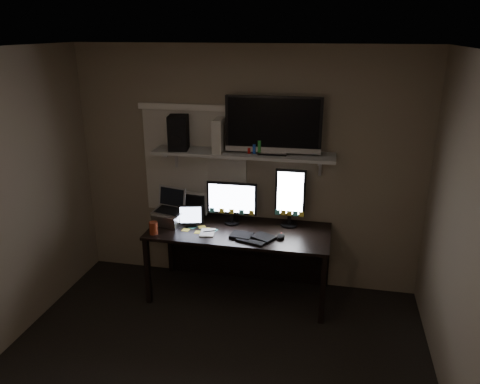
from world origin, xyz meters
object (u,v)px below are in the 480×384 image
(laptop, at_px, (169,208))
(monitor_landscape, at_px, (232,203))
(game_console, at_px, (219,135))
(desk, at_px, (242,241))
(mouse, at_px, (281,236))
(cup, at_px, (154,228))
(monitor_portrait, at_px, (290,198))
(keyboard, at_px, (252,237))
(speaker, at_px, (178,133))
(tablet, at_px, (191,216))
(tv, at_px, (273,126))

(laptop, bearing_deg, monitor_landscape, 27.03)
(game_console, bearing_deg, desk, -18.20)
(monitor_landscape, relative_size, mouse, 4.48)
(cup, xyz_separation_m, game_console, (0.56, 0.45, 0.85))
(cup, bearing_deg, mouse, 6.72)
(desk, height_order, monitor_portrait, monitor_portrait)
(keyboard, relative_size, mouse, 3.76)
(monitor_landscape, relative_size, cup, 4.17)
(monitor_portrait, distance_m, keyboard, 0.56)
(monitor_landscape, bearing_deg, game_console, 163.79)
(speaker, bearing_deg, desk, -15.04)
(desk, height_order, tablet, tablet)
(desk, bearing_deg, mouse, -28.53)
(monitor_landscape, distance_m, speaker, 0.89)
(monitor_portrait, bearing_deg, monitor_landscape, -173.26)
(monitor_portrait, height_order, keyboard, monitor_portrait)
(mouse, bearing_deg, tablet, 172.77)
(tablet, bearing_deg, game_console, 22.47)
(keyboard, height_order, speaker, speaker)
(laptop, relative_size, speaker, 1.04)
(mouse, distance_m, tablet, 0.94)
(monitor_portrait, bearing_deg, mouse, -96.85)
(monitor_landscape, bearing_deg, monitor_portrait, 5.04)
(cup, xyz_separation_m, speaker, (0.14, 0.44, 0.86))
(mouse, height_order, laptop, laptop)
(tv, bearing_deg, monitor_portrait, 3.73)
(cup, bearing_deg, tv, 22.52)
(monitor_landscape, xyz_separation_m, tv, (0.40, 0.04, 0.80))
(keyboard, xyz_separation_m, cup, (-0.96, -0.10, 0.05))
(tablet, bearing_deg, speaker, 117.91)
(monitor_landscape, xyz_separation_m, game_console, (-0.13, 0.04, 0.69))
(keyboard, xyz_separation_m, tablet, (-0.66, 0.16, 0.10))
(monitor_landscape, distance_m, mouse, 0.64)
(monitor_portrait, relative_size, tablet, 2.38)
(desk, xyz_separation_m, speaker, (-0.66, 0.06, 1.10))
(speaker, bearing_deg, monitor_landscape, -12.81)
(game_console, bearing_deg, tv, -1.88)
(desk, height_order, monitor_landscape, monitor_landscape)
(desk, height_order, keyboard, keyboard)
(game_console, bearing_deg, monitor_portrait, -0.62)
(tablet, distance_m, cup, 0.40)
(monitor_landscape, relative_size, speaker, 1.50)
(monitor_portrait, distance_m, speaker, 1.29)
(laptop, height_order, speaker, speaker)
(laptop, height_order, cup, laptop)
(monitor_portrait, relative_size, cup, 4.92)
(cup, bearing_deg, game_console, 38.49)
(tv, bearing_deg, mouse, -67.32)
(cup, height_order, speaker, speaker)
(desk, height_order, laptop, laptop)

